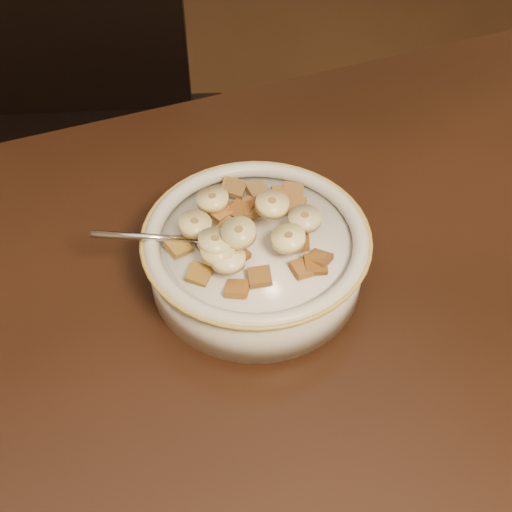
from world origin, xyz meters
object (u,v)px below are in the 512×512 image
object	(u,v)px
chair	(90,161)
cereal_bowl	(256,260)
table	(164,448)
spoon	(221,241)

from	to	relation	value
chair	cereal_bowl	distance (m)	0.59
table	chair	xyz separation A→B (m)	(0.02, 0.66, -0.20)
chair	spoon	distance (m)	0.59
chair	spoon	bearing A→B (deg)	-64.49
chair	spoon	size ratio (longest dim) A/B	21.24
spoon	table	bearing A→B (deg)	-19.72
table	spoon	xyz separation A→B (m)	(0.10, 0.15, 0.07)
table	cereal_bowl	distance (m)	0.20
table	spoon	distance (m)	0.19
spoon	cereal_bowl	bearing A→B (deg)	90.00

